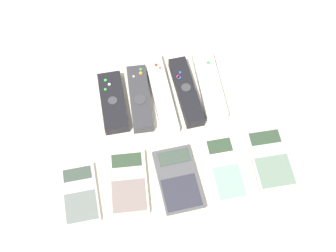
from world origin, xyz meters
The scene contains 11 objects.
ground_plane centered at (0.00, 0.00, 0.00)m, with size 3.00×3.00×0.00m, color beige.
remote_0 centered at (-0.12, 0.12, 0.01)m, with size 0.06×0.16×0.03m.
remote_1 centered at (-0.05, 0.12, 0.01)m, with size 0.05×0.18×0.03m.
remote_2 centered at (0.00, 0.13, 0.01)m, with size 0.05×0.22×0.03m.
remote_3 centered at (0.06, 0.12, 0.01)m, with size 0.05×0.19×0.03m.
remote_4 centered at (0.12, 0.13, 0.01)m, with size 0.05×0.19×0.03m.
calculator_0 centered at (-0.22, -0.10, 0.01)m, with size 0.08×0.13×0.01m.
calculator_1 centered at (-0.11, -0.09, 0.01)m, with size 0.09×0.15×0.02m.
calculator_2 centered at (0.00, -0.10, 0.01)m, with size 0.09×0.15×0.01m.
calculator_3 centered at (0.11, -0.09, 0.01)m, with size 0.07×0.15×0.01m.
calculator_4 centered at (0.21, -0.09, 0.01)m, with size 0.09×0.15×0.02m.
Camera 1 is at (-0.09, -0.48, 0.96)m, focal length 50.00 mm.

